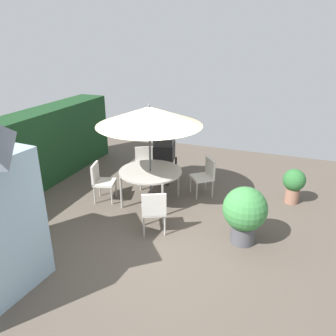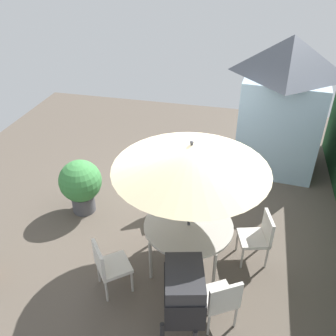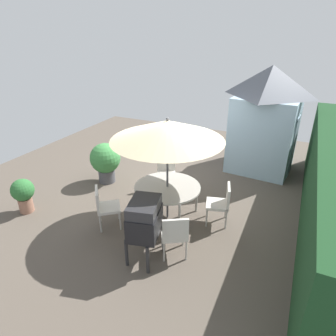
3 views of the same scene
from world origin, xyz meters
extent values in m
plane|color=brown|center=(0.00, 0.00, 0.00)|extent=(11.00, 11.00, 0.00)
cube|color=#193D1E|center=(0.00, 3.50, 0.93)|extent=(7.33, 0.82, 1.86)
cube|color=#9EBCD1|center=(-2.49, 1.82, 1.08)|extent=(1.78, 1.81, 2.15)
pyramid|color=#4C515B|center=(-2.49, 1.82, 2.56)|extent=(1.89, 1.92, 0.81)
cube|color=gray|center=(-2.42, 2.67, 0.84)|extent=(0.70, 0.08, 1.68)
cylinder|color=#B2ADA3|center=(1.05, 0.42, 0.77)|extent=(1.41, 1.41, 0.04)
cylinder|color=gray|center=(0.56, -0.08, 0.37)|extent=(0.05, 0.05, 0.75)
cylinder|color=gray|center=(1.55, -0.08, 0.37)|extent=(0.05, 0.05, 0.75)
cylinder|color=gray|center=(0.56, 0.91, 0.37)|extent=(0.05, 0.05, 0.75)
cylinder|color=gray|center=(1.55, 0.91, 0.37)|extent=(0.05, 0.05, 0.75)
cylinder|color=#4C4C51|center=(1.05, 0.42, 1.11)|extent=(0.04, 0.04, 2.23)
cone|color=beige|center=(1.05, 0.42, 2.03)|extent=(2.27, 2.27, 0.39)
sphere|color=#4C4C51|center=(1.05, 0.42, 2.26)|extent=(0.06, 0.06, 0.06)
cube|color=black|center=(2.37, 0.60, 0.78)|extent=(0.80, 0.65, 0.45)
cube|color=#2B2B2E|center=(2.37, 0.60, 1.10)|extent=(0.76, 0.62, 0.20)
cylinder|color=#262628|center=(2.06, 0.39, 0.28)|extent=(0.06, 0.06, 0.55)
cylinder|color=#262628|center=(2.68, 0.39, 0.28)|extent=(0.06, 0.06, 0.55)
cylinder|color=#262628|center=(2.06, 0.81, 0.28)|extent=(0.06, 0.06, 0.55)
cylinder|color=#262628|center=(2.68, 0.81, 0.28)|extent=(0.06, 0.06, 0.55)
cube|color=silver|center=(-0.02, -0.12, 0.45)|extent=(0.62, 0.62, 0.06)
cube|color=silver|center=(-0.21, -0.22, 0.68)|extent=(0.25, 0.43, 0.45)
cylinder|color=#AFABA3|center=(-0.29, -0.03, 0.23)|extent=(0.04, 0.04, 0.45)
cylinder|color=#AFABA3|center=(-0.11, -0.39, 0.23)|extent=(0.04, 0.04, 0.45)
cylinder|color=#AFABA3|center=(0.07, 0.15, 0.23)|extent=(0.04, 0.04, 0.45)
cylinder|color=#AFABA3|center=(0.24, -0.21, 0.23)|extent=(0.04, 0.04, 0.45)
cube|color=silver|center=(1.84, -0.56, 0.45)|extent=(0.65, 0.65, 0.06)
cube|color=silver|center=(1.97, -0.73, 0.68)|extent=(0.39, 0.33, 0.45)
cylinder|color=#AFABA3|center=(1.81, -0.84, 0.23)|extent=(0.04, 0.04, 0.45)
cylinder|color=#AFABA3|center=(2.12, -0.59, 0.23)|extent=(0.04, 0.04, 0.45)
cylinder|color=#AFABA3|center=(1.56, -0.53, 0.23)|extent=(0.04, 0.04, 0.45)
cylinder|color=#AFABA3|center=(1.87, -0.28, 0.23)|extent=(0.04, 0.04, 0.45)
cube|color=silver|center=(2.04, 1.01, 0.45)|extent=(0.63, 0.63, 0.06)
cube|color=silver|center=(2.22, 1.12, 0.68)|extent=(0.28, 0.42, 0.45)
cylinder|color=#AFABA3|center=(2.32, 0.94, 0.23)|extent=(0.04, 0.04, 0.45)
cylinder|color=#AFABA3|center=(2.11, 1.29, 0.23)|extent=(0.04, 0.04, 0.45)
cylinder|color=#AFABA3|center=(1.98, 0.74, 0.23)|extent=(0.04, 0.04, 0.45)
cylinder|color=#AFABA3|center=(1.77, 1.08, 0.23)|extent=(0.04, 0.04, 0.45)
cube|color=silver|center=(0.77, 1.44, 0.45)|extent=(0.57, 0.57, 0.06)
cube|color=silver|center=(0.71, 1.65, 0.68)|extent=(0.46, 0.17, 0.45)
cylinder|color=#AFABA3|center=(0.90, 1.69, 0.23)|extent=(0.04, 0.04, 0.45)
cylinder|color=#AFABA3|center=(0.52, 1.58, 0.23)|extent=(0.04, 0.04, 0.45)
cylinder|color=#AFABA3|center=(1.01, 1.31, 0.23)|extent=(0.04, 0.04, 0.45)
cylinder|color=#AFABA3|center=(0.63, 1.20, 0.23)|extent=(0.04, 0.04, 0.45)
cylinder|color=#936651|center=(2.21, -2.62, 0.17)|extent=(0.31, 0.31, 0.35)
sphere|color=#2D6B33|center=(2.21, -2.62, 0.56)|extent=(0.50, 0.50, 0.50)
cylinder|color=#4C4C51|center=(0.21, -1.82, 0.18)|extent=(0.44, 0.44, 0.35)
sphere|color=#3D8442|center=(0.21, -1.82, 0.70)|extent=(0.81, 0.81, 0.81)
camera|label=1|loc=(-5.23, -2.43, 3.63)|focal=35.72mm
camera|label=2|loc=(5.36, 1.10, 4.64)|focal=39.14mm
camera|label=3|loc=(5.94, 2.72, 3.78)|focal=31.10mm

